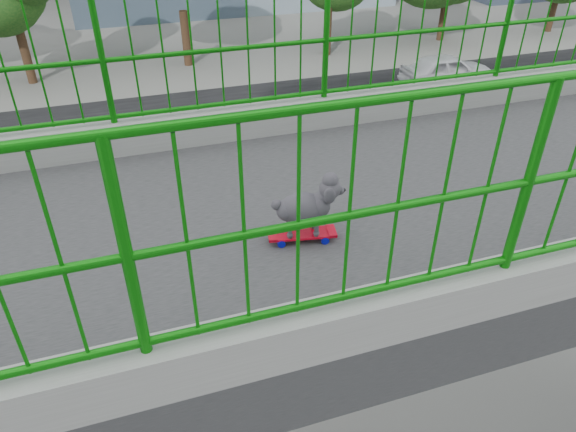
% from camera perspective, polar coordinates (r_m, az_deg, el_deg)
% --- Properties ---
extents(road, '(18.00, 90.00, 0.02)m').
position_cam_1_polar(road, '(18.68, -16.12, 2.50)').
color(road, black).
rests_on(road, ground).
extents(footbridge, '(3.00, 24.00, 7.00)m').
position_cam_1_polar(footbridge, '(5.15, -13.09, -18.54)').
color(footbridge, '#2D2D2F').
rests_on(footbridge, ground).
extents(railing, '(3.00, 24.00, 1.42)m').
position_cam_1_polar(railing, '(3.82, -16.83, 0.46)').
color(railing, gray).
rests_on(railing, footbridge).
extents(skateboard, '(0.23, 0.49, 0.06)m').
position_cam_1_polar(skateboard, '(3.71, 1.52, -2.01)').
color(skateboard, red).
rests_on(skateboard, footbridge).
extents(poodle, '(0.27, 0.50, 0.42)m').
position_cam_1_polar(poodle, '(3.58, 2.00, 1.15)').
color(poodle, '#343137').
rests_on(poodle, skateboard).
extents(car_0, '(1.89, 4.69, 1.60)m').
position_cam_1_polar(car_0, '(12.56, -8.22, -9.01)').
color(car_0, red).
rests_on(car_0, ground).
extents(car_2, '(2.43, 5.27, 1.46)m').
position_cam_1_polar(car_2, '(20.49, 13.47, 8.05)').
color(car_2, white).
rests_on(car_2, ground).
extents(car_3, '(2.08, 5.12, 1.48)m').
position_cam_1_polar(car_3, '(25.45, 19.22, 12.17)').
color(car_3, black).
rests_on(car_3, ground).
extents(car_4, '(1.88, 4.67, 1.59)m').
position_cam_1_polar(car_4, '(28.27, 16.69, 14.76)').
color(car_4, white).
rests_on(car_4, ground).
extents(car_6, '(2.34, 5.08, 1.41)m').
position_cam_1_polar(car_6, '(17.95, 17.37, 3.53)').
color(car_6, gray).
rests_on(car_6, ground).
extents(car_7, '(2.01, 4.94, 1.43)m').
position_cam_1_polar(car_7, '(24.20, 26.49, 9.36)').
color(car_7, black).
rests_on(car_7, ground).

